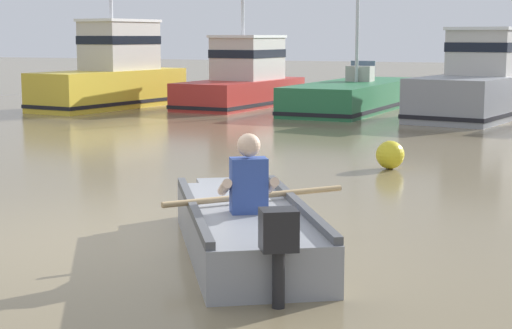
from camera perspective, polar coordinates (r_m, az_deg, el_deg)
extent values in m
plane|color=#7A6B4C|center=(8.91, -9.39, -4.98)|extent=(120.00, 120.00, 0.00)
cube|color=gray|center=(8.14, -0.65, -4.57)|extent=(2.58, 3.21, 0.44)
cube|color=gray|center=(9.82, -2.17, -2.28)|extent=(0.73, 0.66, 0.42)
cube|color=#4D4E51|center=(8.03, -4.26, -2.95)|extent=(1.68, 2.61, 0.08)
cube|color=#4D4E51|center=(8.18, 2.89, -2.72)|extent=(1.68, 2.61, 0.08)
cube|color=#A0A2A8|center=(8.00, -0.55, -3.47)|extent=(1.01, 0.78, 0.06)
cylinder|color=black|center=(6.55, 1.53, -7.40)|extent=(0.14, 0.14, 0.54)
cube|color=black|center=(6.46, 1.54, -4.42)|extent=(0.36, 0.35, 0.32)
cube|color=#334C99|center=(7.90, -0.49, -1.42)|extent=(0.40, 0.37, 0.52)
sphere|color=beige|center=(7.84, -0.50, 1.31)|extent=(0.22, 0.22, 0.22)
cylinder|color=beige|center=(7.92, -2.12, -1.54)|extent=(0.30, 0.41, 0.23)
cylinder|color=beige|center=(7.98, 1.01, -1.46)|extent=(0.30, 0.41, 0.23)
cylinder|color=tan|center=(8.44, 0.00, -2.14)|extent=(1.33, 1.57, 0.06)
cube|color=gold|center=(25.12, -9.82, 5.04)|extent=(2.40, 5.47, 1.09)
cube|color=black|center=(25.14, -9.80, 4.23)|extent=(2.44, 5.51, 0.10)
cube|color=beige|center=(25.44, -9.19, 7.90)|extent=(1.62, 2.38, 1.40)
cube|color=black|center=(25.44, -9.20, 8.29)|extent=(1.65, 2.41, 0.24)
cube|color=white|center=(25.44, -9.23, 9.57)|extent=(1.70, 2.50, 0.08)
cylinder|color=silver|center=(25.18, -9.74, 9.79)|extent=(0.10, 0.10, 3.08)
cube|color=#B72D28|center=(25.15, -1.03, 4.82)|extent=(2.27, 5.19, 0.79)
cube|color=black|center=(25.17, -1.03, 4.24)|extent=(2.31, 5.23, 0.10)
cube|color=beige|center=(25.51, -0.55, 7.16)|extent=(1.63, 2.23, 1.24)
cube|color=black|center=(25.50, -0.55, 7.50)|extent=(1.66, 2.26, 0.24)
cube|color=white|center=(25.50, -0.55, 8.64)|extent=(1.71, 2.34, 0.08)
cylinder|color=silver|center=(25.21, -0.91, 9.85)|extent=(0.10, 0.10, 3.63)
cube|color=#287042|center=(24.17, 6.65, 4.61)|extent=(2.28, 6.79, 0.79)
cube|color=black|center=(24.19, 6.64, 4.01)|extent=(2.32, 6.84, 0.10)
cube|color=#B2ADA3|center=(24.62, 7.04, 6.11)|extent=(0.74, 0.52, 0.44)
cube|color=slate|center=(24.86, 7.23, 6.54)|extent=(0.73, 0.06, 0.36)
cylinder|color=silver|center=(24.27, 6.85, 9.08)|extent=(0.10, 0.10, 2.98)
cube|color=gray|center=(22.76, 15.04, 4.49)|extent=(3.07, 6.22, 1.08)
cube|color=black|center=(22.78, 15.01, 3.61)|extent=(3.11, 6.27, 0.10)
cube|color=beige|center=(23.22, 15.57, 7.31)|extent=(2.01, 2.74, 1.15)
cube|color=black|center=(23.21, 15.58, 7.66)|extent=(2.04, 2.78, 0.24)
cube|color=white|center=(23.21, 15.63, 8.82)|extent=(2.11, 2.88, 0.08)
sphere|color=yellow|center=(13.49, 9.04, 0.65)|extent=(0.45, 0.45, 0.45)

